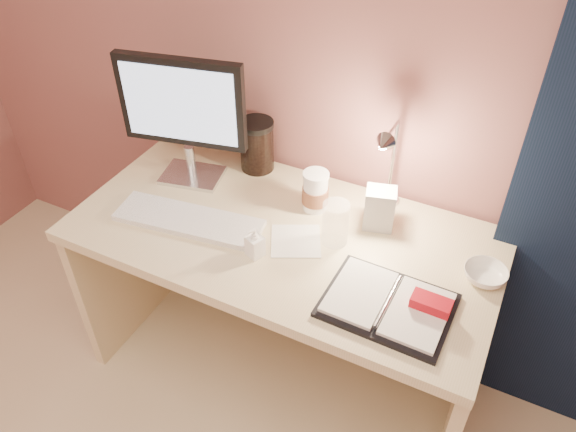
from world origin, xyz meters
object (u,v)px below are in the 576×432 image
at_px(monitor, 183,110).
at_px(coffee_cup, 315,192).
at_px(bowl, 485,275).
at_px(desk_lamp, 386,163).
at_px(clear_cup, 335,223).
at_px(dark_jar, 257,148).
at_px(keyboard, 189,220).
at_px(planner, 391,304).
at_px(desk, 292,266).
at_px(lotion_bottle, 255,242).
at_px(product_box, 380,208).

xyz_separation_m(monitor, coffee_cup, (0.48, 0.04, -0.21)).
height_order(bowl, desk_lamp, desk_lamp).
height_order(monitor, clear_cup, monitor).
bearing_deg(clear_cup, dark_jar, 148.88).
height_order(monitor, dark_jar, monitor).
xyz_separation_m(keyboard, bowl, (0.94, 0.17, 0.01)).
distance_m(planner, bowl, 0.31).
bearing_deg(keyboard, desk, 21.91).
relative_size(clear_cup, desk_lamp, 0.44).
relative_size(bowl, lotion_bottle, 1.20).
xyz_separation_m(desk, keyboard, (-0.30, -0.17, 0.24)).
bearing_deg(clear_cup, desk, 166.63).
bearing_deg(product_box, monitor, 168.23).
bearing_deg(desk, monitor, 173.61).
xyz_separation_m(coffee_cup, lotion_bottle, (-0.07, -0.30, -0.02)).
height_order(desk, bowl, bowl).
xyz_separation_m(keyboard, clear_cup, (0.47, 0.13, 0.06)).
distance_m(desk, lotion_bottle, 0.35).
height_order(keyboard, planner, planner).
bearing_deg(monitor, dark_jar, 29.43).
xyz_separation_m(clear_cup, lotion_bottle, (-0.20, -0.17, -0.02)).
height_order(desk, clear_cup, clear_cup).
height_order(keyboard, coffee_cup, coffee_cup).
bearing_deg(desk, keyboard, -150.24).
relative_size(monitor, desk_lamp, 1.38).
xyz_separation_m(keyboard, planner, (0.72, -0.06, 0.00)).
xyz_separation_m(lotion_bottle, product_box, (0.29, 0.30, 0.02)).
distance_m(coffee_cup, lotion_bottle, 0.30).
height_order(monitor, coffee_cup, monitor).
distance_m(bowl, desk_lamp, 0.45).
relative_size(planner, lotion_bottle, 3.39).
distance_m(desk, bowl, 0.68).
bearing_deg(bowl, keyboard, -169.54).
bearing_deg(planner, dark_jar, 148.08).
height_order(monitor, planner, monitor).
bearing_deg(dark_jar, keyboard, -97.32).
relative_size(bowl, dark_jar, 0.73).
distance_m(coffee_cup, dark_jar, 0.32).
distance_m(monitor, keyboard, 0.38).
bearing_deg(desk, dark_jar, 139.73).
xyz_separation_m(keyboard, lotion_bottle, (0.27, -0.04, 0.04)).
height_order(bowl, dark_jar, dark_jar).
distance_m(product_box, desk_lamp, 0.15).
xyz_separation_m(keyboard, dark_jar, (0.05, 0.39, 0.08)).
xyz_separation_m(bowl, dark_jar, (-0.89, 0.21, 0.07)).
bearing_deg(dark_jar, desk, -40.27).
bearing_deg(keyboard, bowl, 2.61).
distance_m(planner, product_box, 0.36).
height_order(keyboard, desk_lamp, desk_lamp).
height_order(keyboard, lotion_bottle, lotion_bottle).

